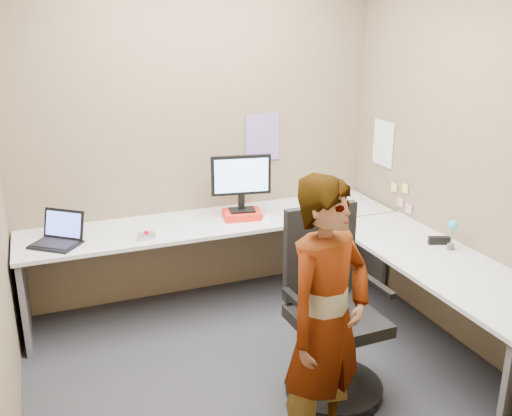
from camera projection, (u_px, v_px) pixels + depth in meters
name	position (u px, v px, depth m)	size (l,w,h in m)	color
ground	(258.00, 367.00, 3.87)	(3.00, 3.00, 0.00)	#25252A
wall_back	(199.00, 136.00, 4.60)	(3.00, 3.00, 0.00)	brown
wall_right	(458.00, 154.00, 3.97)	(2.70, 2.70, 0.00)	brown
desk	(294.00, 257.00, 4.18)	(2.98, 2.58, 0.73)	silver
paper_ream	(242.00, 214.00, 4.56)	(0.30, 0.22, 0.06)	red
monitor	(241.00, 178.00, 4.48)	(0.47, 0.17, 0.45)	black
laptop	(59.00, 236.00, 4.03)	(0.41, 0.41, 0.23)	black
trackball_mouse	(146.00, 236.00, 4.12)	(0.12, 0.08, 0.07)	#B7B7BC
origami	(267.00, 217.00, 4.49)	(0.10, 0.10, 0.06)	white
stapler	(439.00, 240.00, 4.03)	(0.15, 0.04, 0.06)	black
flower	(453.00, 230.00, 3.90)	(0.07, 0.07, 0.22)	brown
calendar_purple	(262.00, 137.00, 4.79)	(0.30, 0.01, 0.40)	#846BB7
calendar_white	(383.00, 143.00, 4.79)	(0.01, 0.28, 0.38)	white
sticky_note_a	(405.00, 189.00, 4.58)	(0.01, 0.07, 0.07)	#F2E059
sticky_note_b	(400.00, 202.00, 4.66)	(0.01, 0.07, 0.07)	pink
sticky_note_c	(409.00, 209.00, 4.56)	(0.01, 0.07, 0.07)	pink
sticky_note_d	(394.00, 187.00, 4.72)	(0.01, 0.07, 0.07)	#F2E059
office_chair	(331.00, 321.00, 3.52)	(0.61, 0.61, 1.15)	black
person	(327.00, 323.00, 2.89)	(0.57, 0.37, 1.56)	#999399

